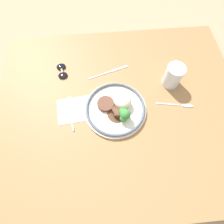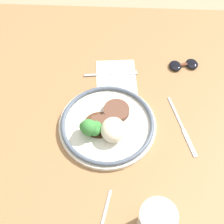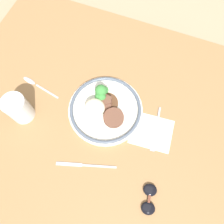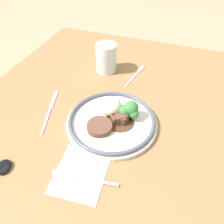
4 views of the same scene
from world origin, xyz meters
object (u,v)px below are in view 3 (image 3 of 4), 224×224
knife (84,165)px  sunglasses (149,199)px  plate (104,108)px  fork (155,133)px  spoon (34,83)px  juice_glass (19,109)px

knife → sunglasses: (-0.24, 0.02, 0.01)m
plate → knife: bearing=92.8°
fork → sunglasses: 0.22m
plate → spoon: (0.30, -0.00, -0.02)m
knife → juice_glass: bearing=-35.2°
juice_glass → spoon: size_ratio=0.64×
plate → knife: size_ratio=1.38×
plate → spoon: size_ratio=1.61×
juice_glass → plate: bearing=-155.3°
plate → spoon: plate is taller
juice_glass → sunglasses: 0.53m
plate → sunglasses: 0.34m
fork → juice_glass: bearing=-84.7°
plate → juice_glass: (0.27, 0.12, 0.03)m
fork → knife: (0.19, 0.20, -0.00)m
juice_glass → fork: juice_glass is taller
sunglasses → juice_glass: bearing=-23.2°
fork → spoon: same height
spoon → sunglasses: size_ratio=1.68×
knife → plate: bearing=-104.5°
plate → fork: (-0.20, 0.02, -0.02)m
plate → sunglasses: (-0.25, 0.24, -0.01)m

